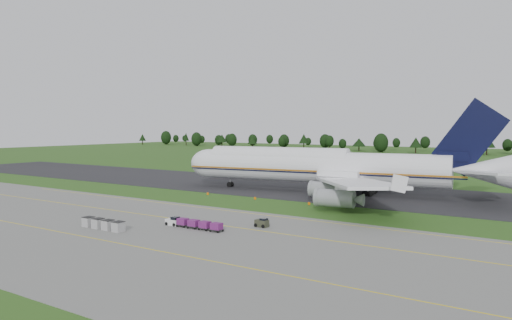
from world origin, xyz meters
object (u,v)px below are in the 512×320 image
Objects in this scene: aircraft at (324,167)px; baggage_train at (193,224)px; uld_row at (103,224)px; utility_cart at (262,223)px; edge_markers at (255,198)px.

baggage_train is (1.28, -50.91, -5.67)m from aircraft.
aircraft is 9.17× the size of uld_row.
uld_row is at bearing -142.68° from utility_cart.
uld_row reaches higher than baggage_train.
aircraft reaches higher than baggage_train.
uld_row is at bearing -143.67° from baggage_train.
utility_cart is at bearing -77.08° from aircraft.
aircraft is at bearing 102.92° from utility_cart.
uld_row is at bearing -99.77° from aircraft.
edge_markers is at bearing 86.34° from uld_row.
baggage_train is 14.28m from uld_row.
uld_row is (-10.22, -59.37, -5.60)m from aircraft.
aircraft is 45.42m from utility_cart.
baggage_train reaches higher than edge_markers.
baggage_train is 1.28× the size of uld_row.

